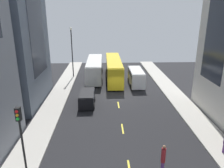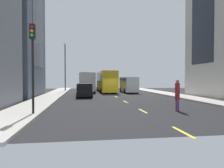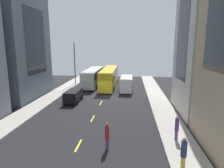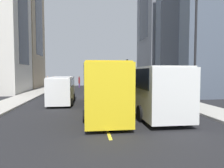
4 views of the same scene
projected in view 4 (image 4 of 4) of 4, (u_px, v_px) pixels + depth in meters
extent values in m
plane|color=black|center=(95.00, 97.00, 24.76)|extent=(43.39, 43.39, 0.00)
cube|color=#B2ADA3|center=(160.00, 95.00, 25.81)|extent=(2.82, 44.00, 0.15)
cube|color=#B2ADA3|center=(24.00, 97.00, 23.70)|extent=(2.82, 44.00, 0.15)
cube|color=yellow|center=(91.00, 86.00, 45.55)|extent=(0.16, 2.00, 0.01)
cube|color=yellow|center=(92.00, 88.00, 39.61)|extent=(0.16, 2.00, 0.01)
cube|color=yellow|center=(93.00, 90.00, 33.67)|extent=(0.16, 2.00, 0.01)
cube|color=yellow|center=(94.00, 94.00, 27.73)|extent=(0.16, 2.00, 0.01)
cube|color=yellow|center=(96.00, 100.00, 21.79)|extent=(0.16, 2.00, 0.01)
cube|color=yellow|center=(100.00, 111.00, 15.85)|extent=(0.16, 2.00, 0.01)
cube|color=yellow|center=(108.00, 133.00, 9.91)|extent=(0.16, 2.00, 0.01)
cube|color=#4C5666|center=(194.00, 31.00, 27.11)|extent=(6.95, 10.62, 17.16)
cube|color=#1E232D|center=(194.00, 31.00, 27.11)|extent=(7.02, 5.84, 9.44)
cube|color=tan|center=(21.00, 14.00, 38.02)|extent=(6.66, 10.16, 27.86)
cube|color=#1E232D|center=(21.00, 14.00, 38.02)|extent=(6.73, 5.59, 15.32)
cube|color=silver|center=(144.00, 88.00, 15.91)|extent=(2.55, 11.53, 3.00)
cube|color=black|center=(144.00, 77.00, 15.86)|extent=(2.60, 10.61, 1.20)
cube|color=beige|center=(144.00, 68.00, 15.82)|extent=(2.45, 11.07, 0.08)
cylinder|color=black|center=(178.00, 112.00, 12.60)|extent=(0.46, 1.00, 1.00)
cylinder|color=black|center=(142.00, 113.00, 12.30)|extent=(0.46, 1.00, 1.00)
cylinder|color=black|center=(145.00, 98.00, 19.67)|extent=(0.46, 1.00, 1.00)
cylinder|color=black|center=(121.00, 98.00, 19.38)|extent=(0.46, 1.00, 1.00)
cube|color=yellow|center=(100.00, 87.00, 16.26)|extent=(2.45, 13.48, 3.30)
cube|color=black|center=(100.00, 76.00, 16.21)|extent=(2.50, 12.40, 1.48)
cube|color=gold|center=(100.00, 66.00, 16.16)|extent=(2.35, 12.94, 0.08)
cylinder|color=black|center=(124.00, 115.00, 12.35)|extent=(0.44, 0.76, 0.76)
cylinder|color=black|center=(87.00, 116.00, 12.06)|extent=(0.44, 0.76, 0.76)
cylinder|color=black|center=(109.00, 98.00, 20.62)|extent=(0.44, 0.76, 0.76)
cylinder|color=black|center=(86.00, 98.00, 20.34)|extent=(0.44, 0.76, 0.76)
cube|color=white|center=(62.00, 90.00, 19.37)|extent=(2.05, 5.93, 2.30)
cube|color=black|center=(62.00, 82.00, 19.32)|extent=(2.09, 5.45, 0.69)
cube|color=silver|center=(62.00, 77.00, 19.30)|extent=(1.97, 5.69, 0.08)
cylinder|color=black|center=(70.00, 102.00, 17.73)|extent=(0.37, 0.72, 0.72)
cylinder|color=black|center=(48.00, 103.00, 17.49)|extent=(0.37, 0.72, 0.72)
cylinder|color=black|center=(73.00, 97.00, 21.37)|extent=(0.37, 0.72, 0.72)
cylinder|color=black|center=(55.00, 98.00, 21.13)|extent=(0.37, 0.72, 0.72)
cube|color=black|center=(123.00, 87.00, 28.02)|extent=(1.81, 4.12, 1.48)
cube|color=black|center=(123.00, 85.00, 28.00)|extent=(1.85, 3.79, 0.62)
cube|color=black|center=(123.00, 82.00, 27.98)|extent=(1.74, 3.96, 0.08)
cylinder|color=black|center=(131.00, 93.00, 26.90)|extent=(0.33, 0.62, 0.62)
cylinder|color=black|center=(119.00, 93.00, 26.69)|extent=(0.33, 0.62, 0.62)
cylinder|color=black|center=(127.00, 91.00, 29.43)|extent=(0.33, 0.62, 0.62)
cylinder|color=black|center=(116.00, 91.00, 29.22)|extent=(0.33, 0.62, 0.62)
cylinder|color=#593372|center=(79.00, 86.00, 39.64)|extent=(0.25, 0.25, 0.82)
cylinder|color=maroon|center=(79.00, 80.00, 39.58)|extent=(0.33, 0.33, 1.18)
sphere|color=#8C6647|center=(79.00, 77.00, 39.54)|extent=(0.24, 0.24, 0.24)
cylinder|color=gold|center=(54.00, 84.00, 41.01)|extent=(0.29, 0.29, 0.81)
cylinder|color=navy|center=(53.00, 80.00, 40.95)|extent=(0.39, 0.39, 1.08)
sphere|color=#8C6647|center=(53.00, 77.00, 40.92)|extent=(0.22, 0.22, 0.22)
cylinder|color=#593372|center=(48.00, 86.00, 37.07)|extent=(0.25, 0.25, 0.85)
cylinder|color=#593372|center=(48.00, 80.00, 37.01)|extent=(0.34, 0.34, 1.08)
sphere|color=tan|center=(48.00, 77.00, 36.97)|extent=(0.22, 0.22, 0.22)
cylinder|color=black|center=(127.00, 75.00, 41.32)|extent=(0.14, 0.14, 4.59)
cube|color=black|center=(127.00, 62.00, 41.16)|extent=(0.32, 0.32, 0.90)
sphere|color=red|center=(127.00, 60.00, 41.32)|extent=(0.20, 0.20, 0.20)
sphere|color=orange|center=(127.00, 62.00, 41.34)|extent=(0.20, 0.20, 0.20)
sphere|color=green|center=(127.00, 63.00, 41.35)|extent=(0.20, 0.20, 0.20)
cylinder|color=black|center=(195.00, 55.00, 15.69)|extent=(0.18, 0.18, 8.39)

